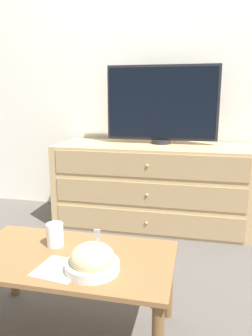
% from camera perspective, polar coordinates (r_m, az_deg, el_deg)
% --- Properties ---
extents(ground_plane, '(12.00, 12.00, 0.00)m').
position_cam_1_polar(ground_plane, '(3.16, 4.77, -7.25)').
color(ground_plane, '#56514C').
extents(wall_back, '(12.00, 0.05, 2.60)m').
position_cam_1_polar(wall_back, '(3.01, 5.31, 16.90)').
color(wall_back, white).
rests_on(wall_back, ground_plane).
extents(dresser, '(1.58, 0.60, 0.67)m').
position_cam_1_polar(dresser, '(2.75, 4.59, -2.92)').
color(dresser, tan).
rests_on(dresser, ground_plane).
extents(tv, '(0.91, 0.16, 0.63)m').
position_cam_1_polar(tv, '(2.73, 6.28, 10.99)').
color(tv, '#232328').
rests_on(tv, dresser).
extents(coffee_table, '(0.91, 0.50, 0.38)m').
position_cam_1_polar(coffee_table, '(1.53, -9.78, -16.65)').
color(coffee_table, olive).
rests_on(coffee_table, ground_plane).
extents(takeout_bowl, '(0.22, 0.22, 0.19)m').
position_cam_1_polar(takeout_bowl, '(1.36, -5.88, -15.70)').
color(takeout_bowl, silver).
rests_on(takeout_bowl, coffee_table).
extents(drink_cup, '(0.08, 0.08, 0.11)m').
position_cam_1_polar(drink_cup, '(1.59, -12.25, -11.51)').
color(drink_cup, beige).
rests_on(drink_cup, coffee_table).
extents(napkin, '(0.20, 0.20, 0.00)m').
position_cam_1_polar(napkin, '(1.41, -11.55, -16.82)').
color(napkin, silver).
rests_on(napkin, coffee_table).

